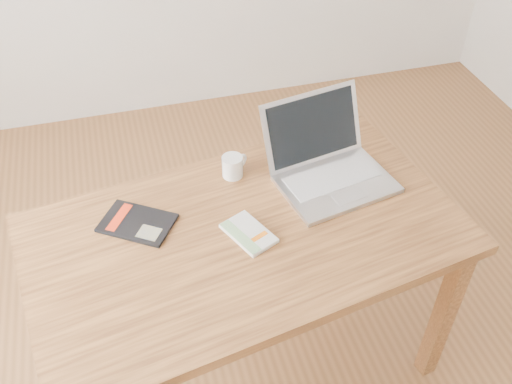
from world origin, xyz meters
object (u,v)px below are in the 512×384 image
object	(u,v)px
black_guidebook	(137,223)
coffee_mug	(233,166)
white_guidebook	(249,233)
laptop	(328,164)
desk	(246,250)

from	to	relation	value
black_guidebook	coffee_mug	distance (m)	0.39
white_guidebook	black_guidebook	size ratio (longest dim) A/B	0.74
white_guidebook	laptop	distance (m)	0.40
desk	black_guidebook	size ratio (longest dim) A/B	5.47
white_guidebook	black_guidebook	xyz separation A→B (m)	(-0.33, 0.14, -0.00)
black_guidebook	laptop	size ratio (longest dim) A/B	0.62
white_guidebook	black_guidebook	bearing A→B (deg)	132.75
white_guidebook	desk	bearing A→B (deg)	75.24
black_guidebook	coffee_mug	xyz separation A→B (m)	(0.36, 0.16, 0.04)
desk	laptop	world-z (taller)	laptop
desk	coffee_mug	world-z (taller)	coffee_mug
laptop	coffee_mug	bearing A→B (deg)	152.77
white_guidebook	coffee_mug	distance (m)	0.30
desk	white_guidebook	distance (m)	0.10
coffee_mug	laptop	bearing A→B (deg)	-47.52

